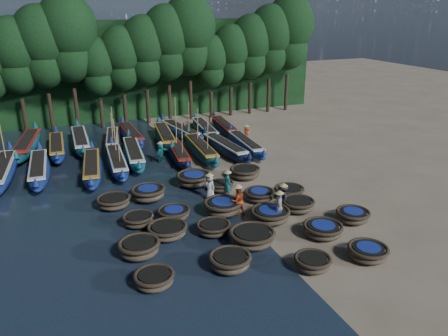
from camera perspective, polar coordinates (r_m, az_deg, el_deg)
name	(u,v)px	position (r m, az deg, el deg)	size (l,w,h in m)	color
ground	(221,197)	(27.60, -0.37, -3.81)	(120.00, 120.00, 0.00)	gray
foliage_wall	(137,70)	(48.19, -11.26, 12.49)	(40.00, 3.00, 10.00)	black
coracle_3	(313,262)	(20.69, 11.50, -11.98)	(1.97, 1.97, 0.66)	brown
coracle_4	(368,252)	(22.09, 18.29, -10.38)	(2.31, 2.31, 0.69)	brown
coracle_5	(154,279)	(19.45, -9.10, -14.11)	(1.96, 1.96, 0.66)	brown
coracle_6	(230,261)	(20.29, 0.79, -12.05)	(1.98, 1.98, 0.76)	brown
coracle_7	(252,237)	(22.18, 3.69, -8.97)	(2.75, 2.75, 0.80)	brown
coracle_8	(323,229)	(23.50, 12.79, -7.83)	(2.52, 2.52, 0.70)	brown
coracle_9	(353,215)	(25.42, 16.48, -5.95)	(1.90, 1.90, 0.69)	brown
coracle_10	(139,248)	(21.59, -11.02, -10.19)	(2.08, 2.08, 0.82)	brown
coracle_11	(167,230)	(23.05, -7.41, -8.07)	(2.10, 2.10, 0.69)	brown
coracle_12	(213,228)	(23.19, -1.39, -7.80)	(2.14, 2.14, 0.63)	brown
coracle_13	(270,215)	(24.54, 6.06, -6.06)	(2.65, 2.65, 0.75)	brown
coracle_14	(298,205)	(25.96, 9.63, -4.73)	(2.20, 2.20, 0.74)	brown
coracle_15	(138,220)	(24.43, -11.14, -6.63)	(1.73, 1.73, 0.66)	brown
coracle_16	(174,213)	(24.89, -6.55, -5.86)	(2.00, 2.00, 0.63)	brown
coracle_17	(223,207)	(25.17, -0.16, -5.07)	(2.58, 2.58, 0.85)	brown
coracle_18	(259,195)	(27.04, 4.64, -3.50)	(2.16, 2.16, 0.68)	brown
coracle_19	(289,191)	(27.74, 8.52, -3.05)	(2.32, 2.32, 0.67)	brown
coracle_20	(114,202)	(26.84, -14.22, -4.27)	(2.49, 2.49, 0.71)	brown
coracle_21	(148,193)	(27.36, -9.87, -3.23)	(2.15, 2.15, 0.85)	brown
coracle_22	(194,179)	(29.22, -3.96, -1.41)	(2.51, 2.51, 0.85)	brown
coracle_23	(222,186)	(28.35, -0.33, -2.34)	(1.65, 1.65, 0.63)	brown
coracle_24	(245,172)	(30.43, 2.77, -0.55)	(2.41, 2.41, 0.79)	brown
long_boat_0	(3,172)	(33.69, -26.95, -0.42)	(2.33, 9.19, 3.91)	navy
long_boat_1	(39,169)	(33.32, -23.05, -0.11)	(1.82, 8.55, 1.51)	navy
long_boat_2	(92,168)	(32.35, -16.86, 0.06)	(2.42, 8.26, 1.46)	navy
long_boat_3	(117,162)	(33.13, -13.82, 0.83)	(1.95, 8.19, 3.48)	navy
long_boat_4	(134,154)	(34.56, -11.72, 1.85)	(2.34, 8.55, 1.51)	#10515D
long_boat_5	(178,153)	(34.38, -6.00, 1.97)	(2.18, 7.62, 3.26)	#0E0F33
long_boat_6	(201,149)	(34.96, -3.02, 2.47)	(2.01, 8.49, 3.61)	#10515D
long_boat_7	(225,147)	(35.45, 0.14, 2.73)	(2.07, 8.27, 1.46)	#0E0F33
long_boat_8	(246,144)	(36.34, 2.84, 3.11)	(1.90, 7.92, 1.40)	navy
long_boat_9	(28,145)	(39.38, -24.27, 2.78)	(2.96, 9.02, 1.61)	#10515D
long_boat_10	(57,147)	(38.03, -20.97, 2.57)	(1.72, 8.26, 1.45)	navy
long_boat_11	(80,141)	(39.03, -18.24, 3.41)	(1.82, 8.87, 1.56)	#10515D
long_boat_12	(113,139)	(39.03, -14.35, 3.66)	(2.50, 7.28, 3.13)	#0E0F33
long_boat_13	(131,135)	(39.91, -12.06, 4.30)	(1.54, 8.28, 1.46)	navy
long_boat_14	(165,136)	(38.69, -7.72, 4.11)	(2.58, 8.65, 1.53)	#10515D
long_boat_15	(181,131)	(40.41, -5.69, 4.85)	(2.76, 8.08, 3.48)	navy
long_boat_16	(205,129)	(40.94, -2.54, 5.11)	(2.11, 8.01, 1.42)	#10515D
long_boat_17	(224,127)	(41.76, 0.01, 5.41)	(2.14, 7.73, 1.37)	#0E0F33
fisherman_0	(210,186)	(26.94, -1.90, -2.37)	(0.87, 0.98, 1.88)	beige
fisherman_1	(228,182)	(27.48, 0.48, -1.83)	(0.52, 0.65, 1.83)	#196D69
fisherman_2	(238,200)	(24.93, 1.80, -4.18)	(0.93, 0.75, 2.01)	#B73D18
fisherman_3	(283,197)	(25.83, 7.71, -3.73)	(0.91, 1.17, 1.80)	black
fisherman_4	(279,206)	(24.40, 7.18, -4.93)	(0.92, 1.12, 1.98)	beige
fisherman_5	(161,152)	(33.69, -8.25, 2.07)	(1.35, 1.44, 1.82)	#196D69
fisherman_6	(246,134)	(38.24, 2.94, 4.49)	(0.56, 0.81, 1.78)	#B73D18
tree_2	(15,55)	(43.55, -25.68, 13.20)	(4.51, 4.51, 10.63)	black
tree_3	(42,46)	(43.45, -22.72, 14.51)	(4.92, 4.92, 11.60)	black
tree_4	(68,37)	(43.48, -19.72, 15.78)	(5.34, 5.34, 12.58)	black
tree_5	(97,66)	(43.93, -16.25, 12.62)	(3.68, 3.68, 8.68)	black
tree_6	(121,58)	(44.18, -13.31, 13.81)	(4.09, 4.09, 9.65)	black
tree_7	(144,50)	(44.55, -10.37, 14.94)	(4.51, 4.51, 10.63)	black
tree_8	(167,42)	(45.04, -7.47, 16.01)	(4.92, 4.92, 11.60)	black
tree_9	(189,34)	(45.66, -4.60, 17.02)	(5.34, 5.34, 12.58)	black
tree_10	(211,61)	(46.66, -1.74, 13.81)	(3.68, 3.68, 8.68)	black
tree_11	(231,53)	(47.45, 0.93, 14.75)	(4.09, 4.09, 9.65)	black
tree_12	(251,46)	(48.34, 3.54, 15.62)	(4.51, 4.51, 10.63)	black
tree_13	(270,39)	(49.34, 6.06, 16.43)	(4.92, 4.92, 11.60)	black
tree_14	(289,32)	(50.43, 8.50, 17.18)	(5.34, 5.34, 12.58)	black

